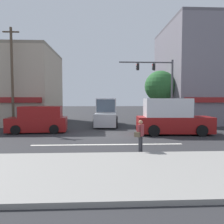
# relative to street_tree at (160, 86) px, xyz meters

# --- Properties ---
(ground_plane) EXTENTS (120.00, 120.00, 0.00)m
(ground_plane) POSITION_rel_street_tree_xyz_m (-6.02, -7.21, -4.05)
(ground_plane) COLOR #2B2B2D
(lane_marking_stripe) EXTENTS (9.00, 0.24, 0.01)m
(lane_marking_stripe) POSITION_rel_street_tree_xyz_m (-6.02, -10.71, -4.04)
(lane_marking_stripe) COLOR silver
(lane_marking_stripe) RESTS_ON ground
(sidewalk_curb) EXTENTS (40.00, 5.00, 0.16)m
(sidewalk_curb) POSITION_rel_street_tree_xyz_m (-6.02, -15.71, -3.97)
(sidewalk_curb) COLOR gray
(sidewalk_curb) RESTS_ON ground
(building_left_block) EXTENTS (11.50, 9.29, 8.06)m
(building_left_block) POSITION_rel_street_tree_xyz_m (-17.34, 1.47, -0.02)
(building_left_block) COLOR tan
(building_left_block) RESTS_ON ground
(building_right_corner) EXTENTS (13.19, 10.89, 11.29)m
(building_right_corner) POSITION_rel_street_tree_xyz_m (7.80, 2.35, 1.60)
(building_right_corner) COLOR slate
(building_right_corner) RESTS_ON ground
(street_tree) EXTENTS (3.36, 3.36, 5.75)m
(street_tree) POSITION_rel_street_tree_xyz_m (0.00, 0.00, 0.00)
(street_tree) COLOR #4C3823
(street_tree) RESTS_ON ground
(utility_pole_near_left) EXTENTS (1.40, 0.22, 8.92)m
(utility_pole_near_left) POSITION_rel_street_tree_xyz_m (-14.22, -3.82, 0.56)
(utility_pole_near_left) COLOR brown
(utility_pole_near_left) RESTS_ON ground
(traffic_light_mast) EXTENTS (4.89, 0.26, 6.20)m
(traffic_light_mast) POSITION_rel_street_tree_xyz_m (-0.99, -4.07, 0.13)
(traffic_light_mast) COLOR #47474C
(traffic_light_mast) RESTS_ON ground
(box_truck_waiting_far) EXTENTS (2.56, 5.74, 2.75)m
(box_truck_waiting_far) POSITION_rel_street_tree_xyz_m (-5.87, -1.49, -2.79)
(box_truck_waiting_far) COLOR #999EA3
(box_truck_waiting_far) RESTS_ON ground
(box_truck_approaching_near) EXTENTS (5.69, 2.45, 2.75)m
(box_truck_approaching_near) POSITION_rel_street_tree_xyz_m (-1.02, -7.15, -2.79)
(box_truck_approaching_near) COLOR maroon
(box_truck_approaching_near) RESTS_ON ground
(van_parked_curbside) EXTENTS (4.73, 2.30, 2.11)m
(van_parked_curbside) POSITION_rel_street_tree_xyz_m (-11.44, -5.77, -3.04)
(van_parked_curbside) COLOR maroon
(van_parked_curbside) RESTS_ON ground
(pedestrian_foreground_with_bag) EXTENTS (0.55, 0.62, 1.67)m
(pedestrian_foreground_with_bag) POSITION_rel_street_tree_xyz_m (-4.43, -12.77, -3.10)
(pedestrian_foreground_with_bag) COLOR #333338
(pedestrian_foreground_with_bag) RESTS_ON ground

